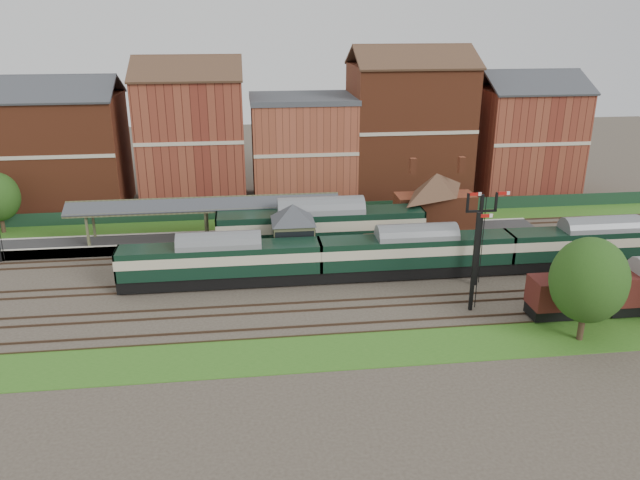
{
  "coord_description": "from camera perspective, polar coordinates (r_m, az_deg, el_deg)",
  "views": [
    {
      "loc": [
        -7.04,
        -49.08,
        22.0
      ],
      "look_at": [
        -0.73,
        2.0,
        3.0
      ],
      "focal_mm": 35.0,
      "sensor_mm": 36.0,
      "label": 1
    }
  ],
  "objects": [
    {
      "name": "town_backdrop",
      "position": [
        75.9,
        -1.74,
        8.85
      ],
      "size": [
        69.0,
        10.0,
        16.0
      ],
      "color": "brown",
      "rests_on": "ground"
    },
    {
      "name": "semaphore_siding",
      "position": [
        48.79,
        13.97,
        -1.82
      ],
      "size": [
        1.23,
        0.25,
        8.0
      ],
      "color": "black",
      "rests_on": "ground"
    },
    {
      "name": "platform",
      "position": [
        62.67,
        -4.75,
        0.13
      ],
      "size": [
        55.0,
        3.4,
        1.0
      ],
      "primitive_type": "cube",
      "color": "#2D2D2D",
      "rests_on": "ground"
    },
    {
      "name": "grass_back",
      "position": [
        69.05,
        -0.83,
        1.71
      ],
      "size": [
        90.0,
        4.5,
        0.06
      ],
      "primitive_type": "cube",
      "color": "#2D6619",
      "rests_on": "ground"
    },
    {
      "name": "semaphore_bracket",
      "position": [
        53.25,
        14.38,
        0.57
      ],
      "size": [
        3.6,
        0.25,
        8.18
      ],
      "color": "black",
      "rests_on": "ground"
    },
    {
      "name": "goods_van_a",
      "position": [
        50.72,
        21.62,
        -4.58
      ],
      "size": [
        5.55,
        2.41,
        3.37
      ],
      "color": "black",
      "rests_on": "ground"
    },
    {
      "name": "platform_railcar",
      "position": [
        59.27,
        0.07,
        1.19
      ],
      "size": [
        19.66,
        3.1,
        4.53
      ],
      "color": "black",
      "rests_on": "ground"
    },
    {
      "name": "canopy",
      "position": [
        61.49,
        -10.46,
        3.46
      ],
      "size": [
        26.0,
        3.89,
        4.08
      ],
      "color": "#4E4F31",
      "rests_on": "platform"
    },
    {
      "name": "station_building",
      "position": [
        64.42,
        10.47,
        3.65
      ],
      "size": [
        8.1,
        8.1,
        5.9
      ],
      "color": "brown",
      "rests_on": "platform"
    },
    {
      "name": "signal_box",
      "position": [
        55.76,
        -2.48,
        0.53
      ],
      "size": [
        5.4,
        5.4,
        6.0
      ],
      "color": "#687A56",
      "rests_on": "ground"
    },
    {
      "name": "tree_far",
      "position": [
        46.58,
        23.36,
        -3.4
      ],
      "size": [
        5.25,
        5.25,
        7.66
      ],
      "color": "#382619",
      "rests_on": "ground"
    },
    {
      "name": "ground",
      "position": [
        54.25,
        1.02,
        -3.67
      ],
      "size": [
        160.0,
        160.0,
        0.0
      ],
      "primitive_type": "plane",
      "color": "#473D33",
      "rests_on": "ground"
    },
    {
      "name": "grass_front",
      "position": [
        43.68,
        3.25,
        -9.98
      ],
      "size": [
        90.0,
        5.0,
        0.06
      ],
      "primitive_type": "cube",
      "color": "#2D6619",
      "rests_on": "ground"
    },
    {
      "name": "brick_hut",
      "position": [
        57.59,
        5.51,
        -1.01
      ],
      "size": [
        3.2,
        2.64,
        2.94
      ],
      "color": "maroon",
      "rests_on": "ground"
    },
    {
      "name": "fence",
      "position": [
        70.72,
        -1.01,
        2.77
      ],
      "size": [
        90.0,
        0.12,
        1.5
      ],
      "primitive_type": "cube",
      "color": "#193823",
      "rests_on": "ground"
    },
    {
      "name": "dmu_train",
      "position": [
        54.84,
        8.74,
        -1.06
      ],
      "size": [
        50.6,
        2.66,
        3.89
      ],
      "color": "black",
      "rests_on": "ground"
    }
  ]
}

